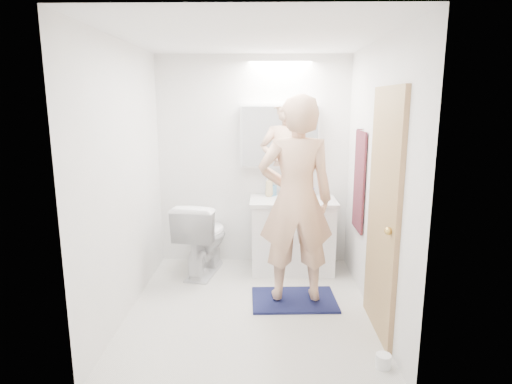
{
  "coord_description": "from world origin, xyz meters",
  "views": [
    {
      "loc": [
        0.12,
        -3.7,
        1.88
      ],
      "look_at": [
        0.05,
        0.25,
        1.05
      ],
      "focal_mm": 30.19,
      "sensor_mm": 36.0,
      "label": 1
    }
  ],
  "objects_px": {
    "medicine_cabinet": "(280,136)",
    "vanity_cabinet": "(292,236)",
    "person": "(296,200)",
    "toilet_paper_roll": "(383,361)",
    "soap_bottle_a": "(269,186)",
    "toothbrush_cup": "(310,192)",
    "soap_bottle_b": "(272,188)",
    "toilet": "(203,237)"
  },
  "relations": [
    {
      "from": "toothbrush_cup",
      "to": "toilet_paper_roll",
      "type": "bearing_deg",
      "value": -80.5
    },
    {
      "from": "soap_bottle_b",
      "to": "toothbrush_cup",
      "type": "bearing_deg",
      "value": -2.64
    },
    {
      "from": "medicine_cabinet",
      "to": "toilet_paper_roll",
      "type": "distance_m",
      "value": 2.62
    },
    {
      "from": "toothbrush_cup",
      "to": "toilet_paper_roll",
      "type": "distance_m",
      "value": 2.21
    },
    {
      "from": "soap_bottle_a",
      "to": "toilet_paper_roll",
      "type": "height_order",
      "value": "soap_bottle_a"
    },
    {
      "from": "toothbrush_cup",
      "to": "toilet_paper_roll",
      "type": "height_order",
      "value": "toothbrush_cup"
    },
    {
      "from": "person",
      "to": "toilet_paper_roll",
      "type": "distance_m",
      "value": 1.52
    },
    {
      "from": "medicine_cabinet",
      "to": "person",
      "type": "xyz_separation_m",
      "value": [
        0.12,
        -1.03,
        -0.5
      ]
    },
    {
      "from": "medicine_cabinet",
      "to": "soap_bottle_b",
      "type": "xyz_separation_m",
      "value": [
        -0.08,
        -0.03,
        -0.59
      ]
    },
    {
      "from": "vanity_cabinet",
      "to": "medicine_cabinet",
      "type": "distance_m",
      "value": 1.14
    },
    {
      "from": "person",
      "to": "toothbrush_cup",
      "type": "distance_m",
      "value": 1.01
    },
    {
      "from": "medicine_cabinet",
      "to": "soap_bottle_a",
      "type": "bearing_deg",
      "value": -152.3
    },
    {
      "from": "person",
      "to": "soap_bottle_b",
      "type": "distance_m",
      "value": 1.02
    },
    {
      "from": "soap_bottle_b",
      "to": "toilet_paper_roll",
      "type": "height_order",
      "value": "soap_bottle_b"
    },
    {
      "from": "person",
      "to": "toilet_paper_roll",
      "type": "height_order",
      "value": "person"
    },
    {
      "from": "medicine_cabinet",
      "to": "soap_bottle_a",
      "type": "distance_m",
      "value": 0.57
    },
    {
      "from": "medicine_cabinet",
      "to": "toothbrush_cup",
      "type": "relative_size",
      "value": 8.4
    },
    {
      "from": "person",
      "to": "soap_bottle_a",
      "type": "relative_size",
      "value": 7.8
    },
    {
      "from": "vanity_cabinet",
      "to": "person",
      "type": "height_order",
      "value": "person"
    },
    {
      "from": "vanity_cabinet",
      "to": "toilet_paper_roll",
      "type": "relative_size",
      "value": 8.18
    },
    {
      "from": "medicine_cabinet",
      "to": "vanity_cabinet",
      "type": "bearing_deg",
      "value": -54.78
    },
    {
      "from": "medicine_cabinet",
      "to": "person",
      "type": "distance_m",
      "value": 1.15
    },
    {
      "from": "vanity_cabinet",
      "to": "soap_bottle_a",
      "type": "relative_size",
      "value": 3.69
    },
    {
      "from": "soap_bottle_a",
      "to": "toothbrush_cup",
      "type": "relative_size",
      "value": 2.33
    },
    {
      "from": "soap_bottle_a",
      "to": "toilet_paper_roll",
      "type": "bearing_deg",
      "value": -68.29
    },
    {
      "from": "soap_bottle_b",
      "to": "medicine_cabinet",
      "type": "bearing_deg",
      "value": 19.5
    },
    {
      "from": "vanity_cabinet",
      "to": "toothbrush_cup",
      "type": "height_order",
      "value": "toothbrush_cup"
    },
    {
      "from": "soap_bottle_a",
      "to": "toilet_paper_roll",
      "type": "distance_m",
      "value": 2.35
    },
    {
      "from": "soap_bottle_b",
      "to": "person",
      "type": "bearing_deg",
      "value": -78.57
    },
    {
      "from": "toothbrush_cup",
      "to": "vanity_cabinet",
      "type": "bearing_deg",
      "value": -141.5
    },
    {
      "from": "toilet_paper_roll",
      "to": "soap_bottle_a",
      "type": "bearing_deg",
      "value": 111.71
    },
    {
      "from": "toothbrush_cup",
      "to": "soap_bottle_a",
      "type": "bearing_deg",
      "value": -178.76
    },
    {
      "from": "soap_bottle_a",
      "to": "toilet",
      "type": "bearing_deg",
      "value": -160.2
    },
    {
      "from": "vanity_cabinet",
      "to": "medicine_cabinet",
      "type": "relative_size",
      "value": 1.02
    },
    {
      "from": "vanity_cabinet",
      "to": "toilet_paper_roll",
      "type": "xyz_separation_m",
      "value": [
        0.54,
        -1.87,
        -0.34
      ]
    },
    {
      "from": "soap_bottle_a",
      "to": "toilet_paper_roll",
      "type": "xyz_separation_m",
      "value": [
        0.8,
        -2.02,
        -0.89
      ]
    },
    {
      "from": "person",
      "to": "soap_bottle_b",
      "type": "relative_size",
      "value": 10.62
    },
    {
      "from": "medicine_cabinet",
      "to": "soap_bottle_a",
      "type": "relative_size",
      "value": 3.61
    },
    {
      "from": "soap_bottle_a",
      "to": "person",
      "type": "bearing_deg",
      "value": -76.56
    },
    {
      "from": "toilet_paper_roll",
      "to": "person",
      "type": "bearing_deg",
      "value": 118.61
    },
    {
      "from": "person",
      "to": "toilet_paper_roll",
      "type": "bearing_deg",
      "value": 116.15
    },
    {
      "from": "toilet",
      "to": "vanity_cabinet",
      "type": "bearing_deg",
      "value": -162.63
    }
  ]
}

